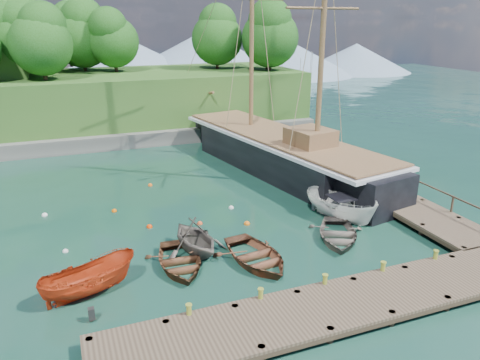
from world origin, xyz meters
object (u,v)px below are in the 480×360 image
object	(u,v)px
motorboat_orange	(91,294)
schooner	(280,155)
rowboat_3	(337,240)
rowboat_2	(256,263)
rowboat_0	(180,267)
cabin_boat_white	(340,219)
rowboat_1	(196,253)

from	to	relation	value
motorboat_orange	schooner	xyz separation A→B (m)	(15.39, 12.91, 1.20)
rowboat_3	schooner	distance (m)	12.57
rowboat_2	rowboat_0	bearing A→B (deg)	158.53
rowboat_0	rowboat_3	bearing A→B (deg)	1.86
rowboat_0	rowboat_3	world-z (taller)	rowboat_3
rowboat_2	cabin_boat_white	distance (m)	7.32
rowboat_2	cabin_boat_white	bearing A→B (deg)	16.72
rowboat_1	schooner	distance (m)	14.90
rowboat_0	motorboat_orange	xyz separation A→B (m)	(-4.18, -0.87, 0.00)
rowboat_3	cabin_boat_white	size ratio (longest dim) A/B	0.89
rowboat_1	cabin_boat_white	size ratio (longest dim) A/B	0.79
rowboat_0	rowboat_2	xyz separation A→B (m)	(3.61, -0.92, 0.00)
rowboat_3	cabin_boat_white	xyz separation A→B (m)	(1.60, 2.25, 0.00)
motorboat_orange	rowboat_3	bearing A→B (deg)	-104.84
rowboat_0	cabin_boat_white	xyz separation A→B (m)	(10.30, 2.03, 0.00)
rowboat_1	schooner	bearing A→B (deg)	35.98
rowboat_1	rowboat_0	bearing A→B (deg)	-146.02
rowboat_0	cabin_boat_white	world-z (taller)	cabin_boat_white
rowboat_3	cabin_boat_white	world-z (taller)	cabin_boat_white
rowboat_0	schooner	xyz separation A→B (m)	(11.21, 12.04, 1.20)
schooner	motorboat_orange	bearing A→B (deg)	-150.29
rowboat_1	rowboat_2	xyz separation A→B (m)	(2.48, -2.06, 0.00)
rowboat_1	motorboat_orange	distance (m)	5.67
rowboat_1	rowboat_3	size ratio (longest dim) A/B	0.89
rowboat_1	schooner	size ratio (longest dim) A/B	0.13
rowboat_0	rowboat_2	world-z (taller)	rowboat_2
rowboat_0	cabin_boat_white	size ratio (longest dim) A/B	0.88
rowboat_0	rowboat_2	bearing A→B (deg)	-11.08
rowboat_3	schooner	size ratio (longest dim) A/B	0.15
rowboat_1	rowboat_3	distance (m)	7.69
rowboat_2	cabin_boat_white	world-z (taller)	cabin_boat_white
rowboat_0	rowboat_1	world-z (taller)	rowboat_1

